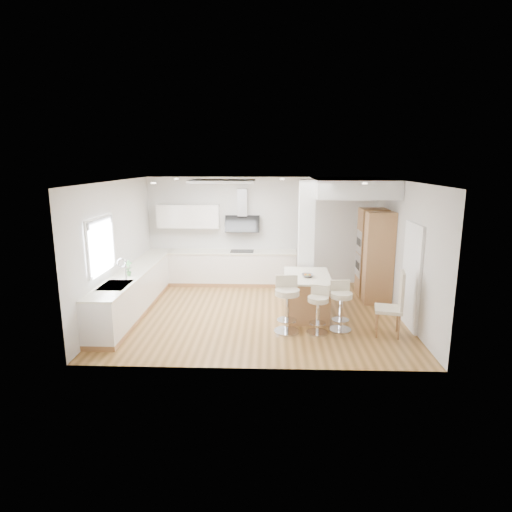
{
  "coord_description": "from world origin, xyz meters",
  "views": [
    {
      "loc": [
        0.26,
        -8.68,
        3.18
      ],
      "look_at": [
        -0.07,
        0.4,
        1.17
      ],
      "focal_mm": 30.0,
      "sensor_mm": 36.0,
      "label": 1
    }
  ],
  "objects_px": {
    "peninsula": "(307,295)",
    "bar_stool_c": "(341,303)",
    "bar_stool_b": "(318,307)",
    "dining_chair": "(395,302)",
    "bar_stool_a": "(287,301)"
  },
  "relations": [
    {
      "from": "bar_stool_a",
      "to": "dining_chair",
      "type": "xyz_separation_m",
      "value": [
        1.99,
        -0.11,
        0.06
      ]
    },
    {
      "from": "bar_stool_a",
      "to": "bar_stool_b",
      "type": "xyz_separation_m",
      "value": [
        0.59,
        -0.04,
        -0.09
      ]
    },
    {
      "from": "bar_stool_c",
      "to": "dining_chair",
      "type": "distance_m",
      "value": 0.99
    },
    {
      "from": "peninsula",
      "to": "dining_chair",
      "type": "height_order",
      "value": "dining_chair"
    },
    {
      "from": "bar_stool_c",
      "to": "dining_chair",
      "type": "xyz_separation_m",
      "value": [
        0.95,
        -0.22,
        0.12
      ]
    },
    {
      "from": "bar_stool_a",
      "to": "bar_stool_c",
      "type": "xyz_separation_m",
      "value": [
        1.03,
        0.12,
        -0.07
      ]
    },
    {
      "from": "peninsula",
      "to": "bar_stool_b",
      "type": "bearing_deg",
      "value": -80.7
    },
    {
      "from": "bar_stool_c",
      "to": "peninsula",
      "type": "bearing_deg",
      "value": 121.28
    },
    {
      "from": "bar_stool_a",
      "to": "dining_chair",
      "type": "relative_size",
      "value": 0.87
    },
    {
      "from": "peninsula",
      "to": "bar_stool_c",
      "type": "distance_m",
      "value": 1.02
    },
    {
      "from": "bar_stool_b",
      "to": "dining_chair",
      "type": "xyz_separation_m",
      "value": [
        1.4,
        -0.07,
        0.15
      ]
    },
    {
      "from": "bar_stool_a",
      "to": "dining_chair",
      "type": "height_order",
      "value": "dining_chair"
    },
    {
      "from": "dining_chair",
      "to": "bar_stool_a",
      "type": "bearing_deg",
      "value": -171.6
    },
    {
      "from": "peninsula",
      "to": "dining_chair",
      "type": "bearing_deg",
      "value": -33.13
    },
    {
      "from": "bar_stool_b",
      "to": "dining_chair",
      "type": "distance_m",
      "value": 1.41
    }
  ]
}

